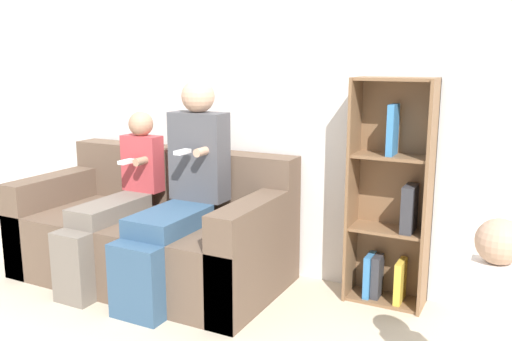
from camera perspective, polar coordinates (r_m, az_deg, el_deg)
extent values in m
plane|color=beige|center=(3.30, -14.37, -14.35)|extent=(14.00, 14.00, 0.00)
cube|color=silver|center=(3.79, -4.99, 9.33)|extent=(10.00, 0.06, 2.55)
cube|color=brown|center=(3.59, -11.94, -8.33)|extent=(1.74, 0.70, 0.43)
cube|color=brown|center=(3.87, -7.90, -3.67)|extent=(1.74, 0.19, 0.82)
cube|color=brown|center=(4.08, -20.61, -4.89)|extent=(0.18, 0.70, 0.63)
cube|color=brown|center=(3.14, -0.72, -9.00)|extent=(0.18, 0.70, 0.63)
cube|color=#335170|center=(3.12, -12.50, -11.46)|extent=(0.31, 0.12, 0.43)
cube|color=#335170|center=(3.26, -9.15, -5.25)|extent=(0.31, 0.52, 0.11)
cube|color=#4C4C51|center=(3.46, -6.00, 1.50)|extent=(0.37, 0.17, 0.56)
sphere|color=tan|center=(3.41, -6.13, 7.77)|extent=(0.21, 0.21, 0.21)
cylinder|color=tan|center=(3.28, -5.80, 1.96)|extent=(0.05, 0.10, 0.05)
cube|color=white|center=(3.30, -7.75, 1.95)|extent=(0.05, 0.12, 0.02)
cube|color=#70665B|center=(3.42, -18.73, -9.69)|extent=(0.23, 0.12, 0.43)
cube|color=#70665B|center=(3.57, -15.12, -4.03)|extent=(0.23, 0.56, 0.11)
cube|color=#B73D42|center=(3.76, -11.86, 0.76)|extent=(0.27, 0.12, 0.38)
sphere|color=tan|center=(3.72, -12.03, 4.82)|extent=(0.17, 0.17, 0.17)
cylinder|color=tan|center=(3.63, -12.06, 0.95)|extent=(0.05, 0.10, 0.05)
cube|color=white|center=(3.64, -13.48, 0.91)|extent=(0.05, 0.12, 0.02)
cube|color=white|center=(2.36, 23.70, -13.02)|extent=(0.19, 0.11, 0.36)
sphere|color=tan|center=(2.26, 24.25, -6.85)|extent=(0.18, 0.18, 0.18)
cube|color=brown|center=(3.27, 10.15, -2.01)|extent=(0.02, 0.24, 1.33)
cube|color=brown|center=(3.18, 17.72, -2.79)|extent=(0.02, 0.24, 1.33)
cube|color=brown|center=(3.32, 14.33, -1.97)|extent=(0.46, 0.02, 1.33)
cube|color=brown|center=(3.43, 13.34, -13.06)|extent=(0.42, 0.21, 0.02)
cube|color=brown|center=(3.27, 13.69, -6.10)|extent=(0.42, 0.21, 0.02)
cube|color=brown|center=(3.17, 14.07, 1.42)|extent=(0.42, 0.21, 0.02)
cube|color=brown|center=(3.13, 14.46, 9.31)|extent=(0.42, 0.21, 0.02)
cube|color=#333338|center=(3.39, 12.63, -10.82)|extent=(0.05, 0.12, 0.26)
cube|color=teal|center=(3.40, 11.86, -10.71)|extent=(0.04, 0.16, 0.26)
cube|color=#333338|center=(3.21, 15.84, -3.88)|extent=(0.07, 0.17, 0.27)
cube|color=teal|center=(3.15, 14.19, 4.17)|extent=(0.04, 0.14, 0.29)
cube|color=gold|center=(3.36, 14.94, -11.18)|extent=(0.04, 0.17, 0.25)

